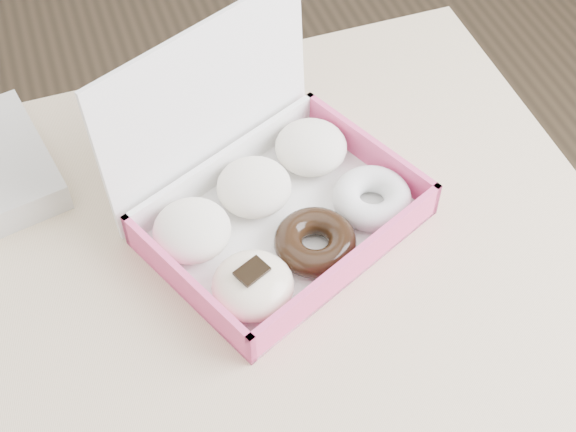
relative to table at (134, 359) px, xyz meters
name	(u,v)px	position (x,y,z in m)	size (l,w,h in m)	color
table	(134,359)	(0.00, 0.00, 0.00)	(1.20, 0.80, 0.75)	tan
donut_box	(271,202)	(0.20, 0.09, 0.11)	(0.38, 0.36, 0.23)	white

